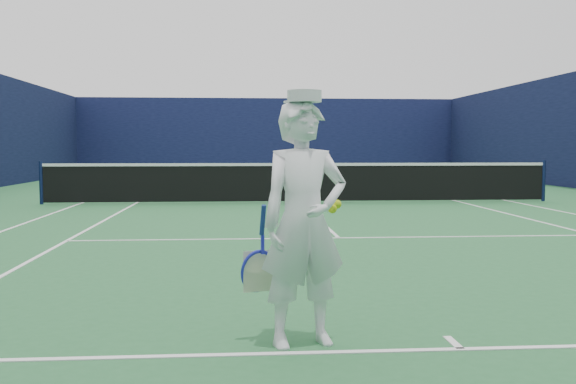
% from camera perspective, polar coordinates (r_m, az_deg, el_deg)
% --- Properties ---
extents(ground, '(80.00, 80.00, 0.00)m').
position_cam_1_polar(ground, '(16.28, 1.05, -0.95)').
color(ground, '#266535').
rests_on(ground, ground).
extents(court_markings, '(11.03, 23.83, 0.01)m').
position_cam_1_polar(court_markings, '(16.28, 1.05, -0.94)').
color(court_markings, white).
rests_on(court_markings, ground).
extents(windscreen_fence, '(20.12, 36.12, 4.00)m').
position_cam_1_polar(windscreen_fence, '(16.23, 1.06, 6.10)').
color(windscreen_fence, '#0F1339').
rests_on(windscreen_fence, ground).
extents(tennis_net, '(12.88, 0.09, 1.07)m').
position_cam_1_polar(tennis_net, '(16.24, 1.06, 1.00)').
color(tennis_net, '#141E4C').
rests_on(tennis_net, ground).
extents(tennis_player, '(0.84, 0.57, 1.80)m').
position_cam_1_polar(tennis_player, '(4.52, 1.43, -2.72)').
color(tennis_player, white).
rests_on(tennis_player, ground).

